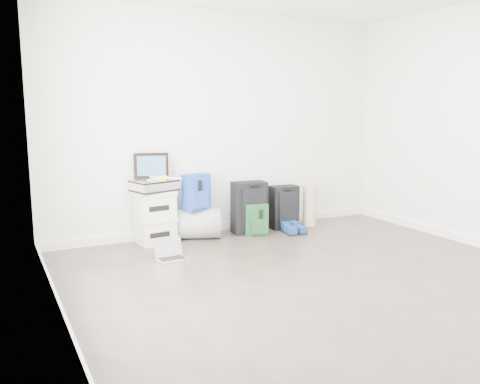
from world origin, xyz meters
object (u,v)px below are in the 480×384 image
boxes_stack (155,217)px  laptop (170,254)px  large_suitcase (249,208)px  carry_on (284,207)px  briefcase (154,185)px  duffel_bag (196,224)px

boxes_stack → laptop: (-0.06, -0.67, -0.25)m
boxes_stack → large_suitcase: (1.19, -0.08, 0.02)m
large_suitcase → boxes_stack: bearing=-176.1°
large_suitcase → carry_on: bearing=9.2°
briefcase → duffel_bag: (0.50, -0.02, -0.50)m
carry_on → briefcase: bearing=-179.3°
briefcase → large_suitcase: (1.19, -0.08, -0.35)m
carry_on → large_suitcase: bearing=-175.6°
carry_on → laptop: carry_on is taller
large_suitcase → laptop: (-1.25, -0.60, -0.27)m
boxes_stack → duffel_bag: 0.52m
large_suitcase → carry_on: size_ratio=1.16×
large_suitcase → carry_on: 0.52m
duffel_bag → large_suitcase: large_suitcase is taller
boxes_stack → carry_on: (1.71, -0.06, -0.03)m
boxes_stack → briefcase: 0.37m
boxes_stack → large_suitcase: size_ratio=0.94×
duffel_bag → laptop: 0.86m
laptop → carry_on: bearing=15.1°
briefcase → duffel_bag: size_ratio=0.82×
large_suitcase → laptop: large_suitcase is taller
duffel_bag → laptop: bearing=-109.1°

